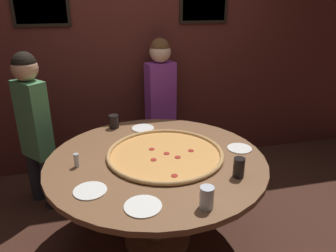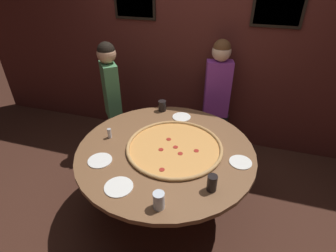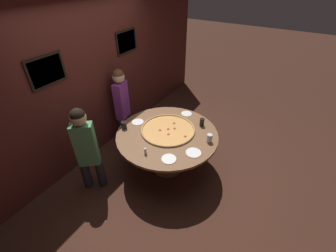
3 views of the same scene
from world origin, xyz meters
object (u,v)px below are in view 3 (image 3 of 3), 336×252
at_px(giant_pizza, 168,129).
at_px(white_plate_left_side, 138,122).
at_px(condiment_shaker, 145,151).
at_px(drink_cup_far_right, 124,125).
at_px(dining_table, 167,140).
at_px(diner_far_right, 122,102).
at_px(white_plate_near_front, 169,159).
at_px(white_plate_far_back, 186,114).
at_px(drink_cup_near_left, 202,122).
at_px(drink_cup_beside_pizza, 209,138).
at_px(diner_side_right, 86,146).
at_px(white_plate_beside_cup, 193,153).

height_order(giant_pizza, white_plate_left_side, giant_pizza).
bearing_deg(condiment_shaker, drink_cup_far_right, 64.27).
distance_m(dining_table, diner_far_right, 1.22).
bearing_deg(white_plate_near_front, drink_cup_far_right, 76.65).
height_order(drink_cup_far_right, white_plate_far_back, drink_cup_far_right).
distance_m(drink_cup_near_left, diner_far_right, 1.55).
height_order(drink_cup_near_left, drink_cup_far_right, drink_cup_near_left).
height_order(white_plate_far_back, diner_far_right, diner_far_right).
height_order(drink_cup_beside_pizza, diner_side_right, diner_side_right).
distance_m(giant_pizza, white_plate_near_front, 0.65).
height_order(white_plate_near_front, diner_side_right, diner_side_right).
bearing_deg(white_plate_beside_cup, condiment_shaker, 122.92).
relative_size(dining_table, white_plate_left_side, 8.12).
distance_m(giant_pizza, diner_far_right, 1.16).
bearing_deg(white_plate_left_side, giant_pizza, -81.87).
xyz_separation_m(white_plate_far_back, diner_far_right, (-0.36, 1.16, 0.07)).
distance_m(giant_pizza, drink_cup_near_left, 0.57).
distance_m(drink_cup_near_left, diner_side_right, 1.80).
relative_size(white_plate_left_side, white_plate_beside_cup, 0.91).
xyz_separation_m(drink_cup_far_right, diner_far_right, (0.53, 0.51, 0.02)).
height_order(condiment_shaker, diner_side_right, diner_side_right).
xyz_separation_m(dining_table, drink_cup_beside_pizza, (0.15, -0.64, 0.20)).
bearing_deg(white_plate_near_front, condiment_shaker, 103.44).
distance_m(giant_pizza, diner_side_right, 1.24).
relative_size(dining_table, drink_cup_near_left, 12.02).
bearing_deg(diner_side_right, dining_table, -169.63).
bearing_deg(white_plate_far_back, drink_cup_far_right, 143.87).
height_order(drink_cup_far_right, white_plate_left_side, drink_cup_far_right).
distance_m(white_plate_beside_cup, diner_side_right, 1.51).
distance_m(giant_pizza, drink_cup_beside_pizza, 0.67).
relative_size(white_plate_beside_cup, diner_far_right, 0.15).
bearing_deg(white_plate_beside_cup, diner_far_right, 74.27).
bearing_deg(condiment_shaker, white_plate_near_front, -76.56).
bearing_deg(white_plate_beside_cup, drink_cup_near_left, 15.02).
distance_m(white_plate_far_back, diner_far_right, 1.22).
xyz_separation_m(giant_pizza, white_plate_left_side, (-0.08, 0.54, -0.01)).
bearing_deg(diner_far_right, drink_cup_beside_pizza, 71.56).
height_order(drink_cup_far_right, diner_far_right, diner_far_right).
relative_size(drink_cup_near_left, diner_far_right, 0.09).
distance_m(drink_cup_far_right, condiment_shaker, 0.72).
height_order(white_plate_far_back, white_plate_beside_cup, same).
relative_size(white_plate_near_front, diner_far_right, 0.14).
relative_size(dining_table, drink_cup_beside_pizza, 12.19).
relative_size(white_plate_beside_cup, condiment_shaker, 2.22).
bearing_deg(condiment_shaker, drink_cup_near_left, -20.58).
bearing_deg(condiment_shaker, diner_side_right, 115.88).
xyz_separation_m(drink_cup_beside_pizza, white_plate_left_side, (-0.16, 1.21, -0.06)).
relative_size(drink_cup_beside_pizza, drink_cup_far_right, 1.11).
xyz_separation_m(white_plate_near_front, white_plate_beside_cup, (0.28, -0.23, 0.00)).
bearing_deg(diner_side_right, white_plate_beside_cup, 169.18).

